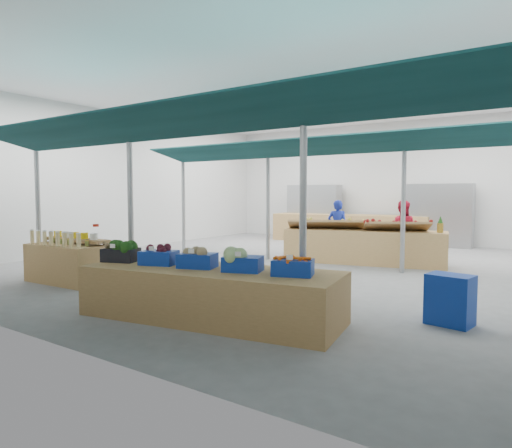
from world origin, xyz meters
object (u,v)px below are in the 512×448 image
object	(u,v)px
veg_counter	(210,294)
vendor_right	(402,230)
bottle_shelf	(68,261)
fruit_counter	(364,247)
vendor_left	(337,227)
crate_stack	(450,300)

from	to	relation	value
veg_counter	vendor_right	xyz separation A→B (m)	(0.49, 7.05, 0.42)
bottle_shelf	fruit_counter	bearing A→B (deg)	52.44
veg_counter	fruit_counter	world-z (taller)	fruit_counter
vendor_left	vendor_right	world-z (taller)	same
crate_stack	vendor_right	bearing A→B (deg)	112.82
fruit_counter	crate_stack	size ratio (longest dim) A/B	5.74
bottle_shelf	vendor_right	bearing A→B (deg)	53.42
bottle_shelf	vendor_right	size ratio (longest dim) A/B	1.10
veg_counter	fruit_counter	xyz separation A→B (m)	(-0.11, 5.95, 0.06)
fruit_counter	vendor_right	xyz separation A→B (m)	(0.60, 1.10, 0.36)
bottle_shelf	veg_counter	xyz separation A→B (m)	(3.97, -0.42, -0.06)
crate_stack	vendor_left	bearing A→B (deg)	126.90
bottle_shelf	veg_counter	distance (m)	3.99
fruit_counter	bottle_shelf	bearing A→B (deg)	-137.37
fruit_counter	vendor_left	bearing A→B (deg)	124.99
bottle_shelf	vendor_right	xyz separation A→B (m)	(4.45, 6.63, 0.36)
bottle_shelf	crate_stack	size ratio (longest dim) A/B	2.53
bottle_shelf	crate_stack	distance (m)	6.85
vendor_left	crate_stack	bearing A→B (deg)	114.40
veg_counter	fruit_counter	bearing A→B (deg)	81.35
vendor_right	fruit_counter	bearing A→B (deg)	48.89
bottle_shelf	vendor_left	distance (m)	7.15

